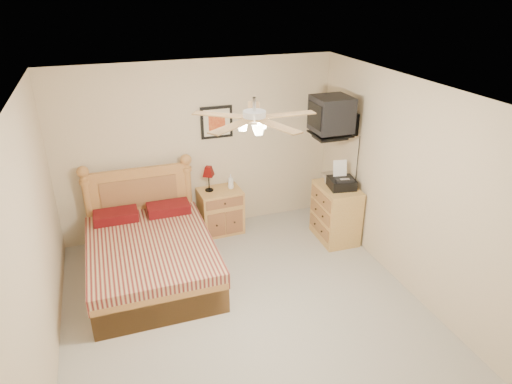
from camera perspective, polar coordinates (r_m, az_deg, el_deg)
floor at (r=5.32m, az=-0.89°, el=-15.37°), size 4.50×4.50×0.00m
ceiling at (r=4.16m, az=-1.13°, el=11.83°), size 4.00×4.50×0.04m
wall_back at (r=6.61m, az=-7.15°, el=5.40°), size 4.00×0.04×2.50m
wall_left at (r=4.50m, az=-26.17°, el=-7.12°), size 0.04×4.50×2.50m
wall_right at (r=5.50m, az=19.19°, el=-0.01°), size 0.04×4.50×2.50m
bed at (r=5.73m, az=-13.25°, el=-5.23°), size 1.48×1.94×1.25m
nightstand at (r=6.80m, az=-4.46°, el=-2.34°), size 0.63×0.48×0.66m
table_lamp at (r=6.59m, az=-5.93°, el=1.67°), size 0.25×0.25×0.37m
lotion_bottle at (r=6.67m, az=-3.18°, el=1.34°), size 0.11×0.11×0.22m
framed_picture at (r=6.53m, az=-4.95°, el=8.68°), size 0.46×0.04×0.46m
dresser at (r=6.64m, az=9.94°, el=-2.58°), size 0.51×0.71×0.82m
fax_machine at (r=6.37m, az=10.73°, el=2.02°), size 0.40×0.42×0.37m
magazine_lower at (r=6.65m, az=8.54°, el=1.61°), size 0.32×0.35×0.03m
magazine_upper at (r=6.68m, az=8.73°, el=1.93°), size 0.22×0.28×0.02m
wall_tv at (r=6.22m, az=10.63°, el=9.33°), size 0.56×0.46×0.58m
ceiling_fan at (r=4.01m, az=-0.21°, el=9.27°), size 1.14×1.14×0.28m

